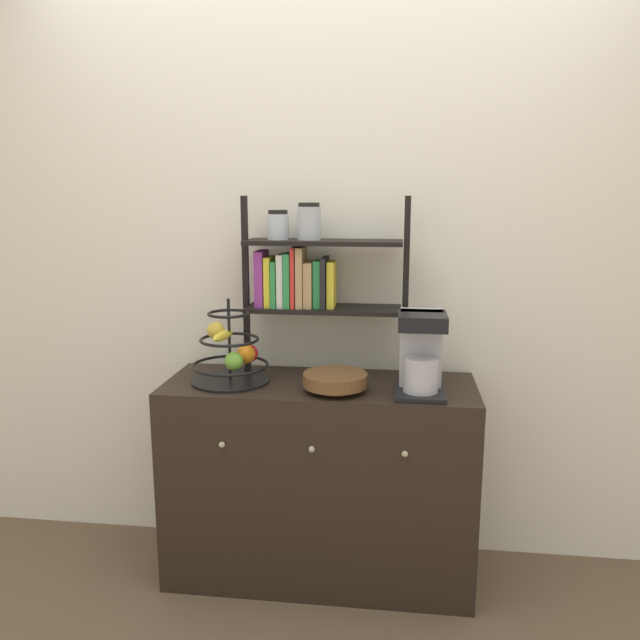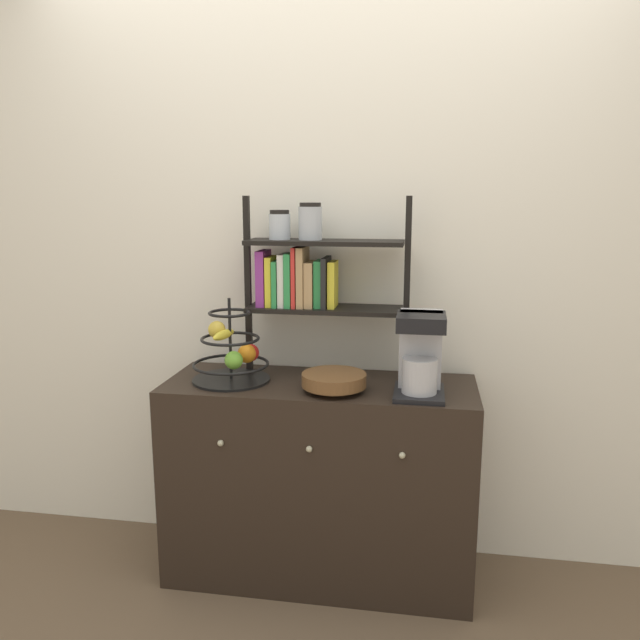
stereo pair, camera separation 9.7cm
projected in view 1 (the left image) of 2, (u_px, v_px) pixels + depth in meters
ground_plane at (312, 605)px, 2.43m from camera, size 12.00×12.00×0.00m
wall_back at (328, 259)px, 2.66m from camera, size 7.00×0.05×2.60m
sideboard at (320, 480)px, 2.57m from camera, size 1.24×0.48×0.83m
coffee_maker at (421, 352)px, 2.34m from camera, size 0.19×0.24×0.31m
fruit_stand at (232, 355)px, 2.49m from camera, size 0.31×0.31×0.34m
wooden_bowl at (335, 381)px, 2.38m from camera, size 0.25×0.25×0.07m
shelf_hutch at (305, 272)px, 2.54m from camera, size 0.68×0.20×0.74m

